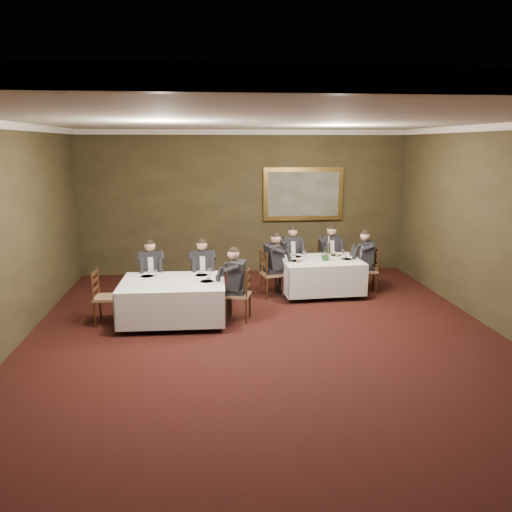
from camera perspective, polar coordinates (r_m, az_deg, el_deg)
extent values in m
plane|color=black|center=(7.95, 1.58, -10.77)|extent=(10.00, 10.00, 0.00)
cube|color=silver|center=(7.30, 1.75, 15.31)|extent=(8.00, 10.00, 0.10)
cube|color=#322B19|center=(12.35, -1.39, 6.10)|extent=(8.00, 0.10, 3.50)
cube|color=#322B19|center=(2.81, 15.82, -18.03)|extent=(8.00, 0.10, 3.50)
cube|color=white|center=(12.22, -1.42, 13.97)|extent=(8.00, 0.10, 0.12)
cube|color=white|center=(2.49, 17.83, 18.45)|extent=(8.00, 0.10, 0.12)
cube|color=black|center=(10.71, 7.39, -0.57)|extent=(1.66, 1.28, 0.04)
cube|color=white|center=(10.70, 7.40, -0.44)|extent=(1.73, 1.35, 0.02)
cube|color=white|center=(10.78, 7.35, -2.14)|extent=(1.75, 1.37, 0.65)
cube|color=black|center=(9.07, -9.50, -3.06)|extent=(1.82, 1.38, 0.04)
cube|color=white|center=(9.07, -9.51, -2.91)|extent=(1.88, 1.44, 0.02)
cube|color=white|center=(9.16, -9.43, -4.90)|extent=(1.90, 1.46, 0.65)
cube|color=#886245|center=(11.46, 4.01, -0.87)|extent=(0.49, 0.48, 0.05)
cube|color=black|center=(11.58, 3.74, 0.52)|extent=(0.38, 0.08, 0.54)
cube|color=black|center=(11.38, 4.04, 0.96)|extent=(0.46, 0.37, 0.55)
sphere|color=tan|center=(11.31, 4.07, 2.85)|extent=(0.24, 0.24, 0.21)
cube|color=#886245|center=(11.69, 8.34, -0.71)|extent=(0.51, 0.49, 0.05)
cube|color=black|center=(11.80, 7.99, 0.65)|extent=(0.38, 0.10, 0.54)
cube|color=black|center=(11.61, 8.40, 1.09)|extent=(0.47, 0.38, 0.55)
sphere|color=tan|center=(11.54, 8.46, 2.94)|extent=(0.25, 0.25, 0.21)
cube|color=#886245|center=(10.53, 1.83, -2.07)|extent=(0.51, 0.53, 0.05)
cube|color=black|center=(10.40, 0.87, -0.86)|extent=(0.12, 0.38, 0.54)
cube|color=black|center=(10.44, 1.84, -0.08)|extent=(0.40, 0.48, 0.55)
sphere|color=tan|center=(10.36, 1.86, 1.97)|extent=(0.26, 0.26, 0.21)
cube|color=#886245|center=(11.10, 12.60, -1.60)|extent=(0.48, 0.50, 0.05)
cube|color=black|center=(11.08, 13.63, -0.38)|extent=(0.09, 0.38, 0.54)
cube|color=black|center=(11.02, 12.69, 0.29)|extent=(0.37, 0.46, 0.55)
sphere|color=tan|center=(10.94, 12.79, 2.24)|extent=(0.24, 0.24, 0.21)
cube|color=#886245|center=(10.10, -11.86, -2.98)|extent=(0.49, 0.47, 0.05)
cube|color=black|center=(10.22, -11.95, -1.38)|extent=(0.38, 0.08, 0.54)
cube|color=black|center=(10.01, -11.96, -0.91)|extent=(0.46, 0.36, 0.55)
sphere|color=tan|center=(9.93, -12.06, 1.22)|extent=(0.24, 0.24, 0.21)
cube|color=#886245|center=(10.02, -6.14, -2.90)|extent=(0.47, 0.46, 0.05)
cube|color=black|center=(10.14, -6.26, -1.28)|extent=(0.38, 0.06, 0.54)
cube|color=black|center=(9.93, -6.19, -0.82)|extent=(0.44, 0.34, 0.55)
sphere|color=tan|center=(9.85, -6.24, 1.33)|extent=(0.23, 0.23, 0.21)
cube|color=#886245|center=(9.11, -2.05, -4.42)|extent=(0.52, 0.54, 0.05)
cube|color=black|center=(9.01, -0.88, -3.00)|extent=(0.13, 0.37, 0.54)
cube|color=black|center=(9.01, -2.07, -2.14)|extent=(0.41, 0.49, 0.55)
sphere|color=tan|center=(8.92, -2.09, 0.21)|extent=(0.26, 0.26, 0.21)
cube|color=#886245|center=(9.32, -16.68, -4.59)|extent=(0.44, 0.46, 0.05)
cube|color=black|center=(9.30, -17.91, -3.13)|extent=(0.05, 0.38, 0.54)
imported|color=#2D5926|center=(10.60, 7.99, 0.21)|extent=(0.26, 0.23, 0.27)
cylinder|color=gold|center=(10.70, 8.24, -0.35)|extent=(0.08, 0.08, 0.02)
cylinder|color=gold|center=(10.66, 8.27, 0.62)|extent=(0.02, 0.02, 0.35)
cylinder|color=white|center=(10.61, 8.32, 1.95)|extent=(0.02, 0.02, 0.15)
cylinder|color=white|center=(10.92, 4.61, -0.02)|extent=(0.25, 0.25, 0.01)
cylinder|color=white|center=(11.06, 4.48, 0.27)|extent=(0.08, 0.08, 0.05)
cylinder|color=white|center=(10.94, 5.50, 0.32)|extent=(0.06, 0.06, 0.14)
cylinder|color=white|center=(9.49, -12.35, -2.21)|extent=(0.25, 0.25, 0.01)
cylinder|color=white|center=(9.63, -12.26, -1.86)|extent=(0.08, 0.08, 0.05)
cylinder|color=white|center=(9.46, -11.34, -1.83)|extent=(0.06, 0.06, 0.14)
cube|color=tan|center=(12.47, 5.42, 7.07)|extent=(1.98, 0.08, 1.30)
cube|color=#3E452E|center=(12.43, 5.46, 7.05)|extent=(1.76, 0.01, 1.08)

